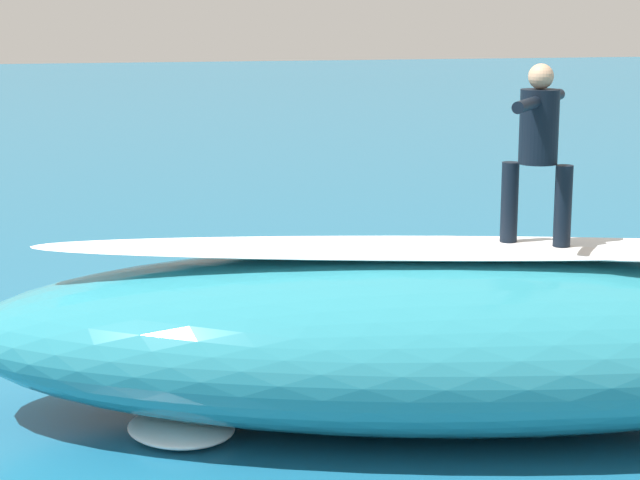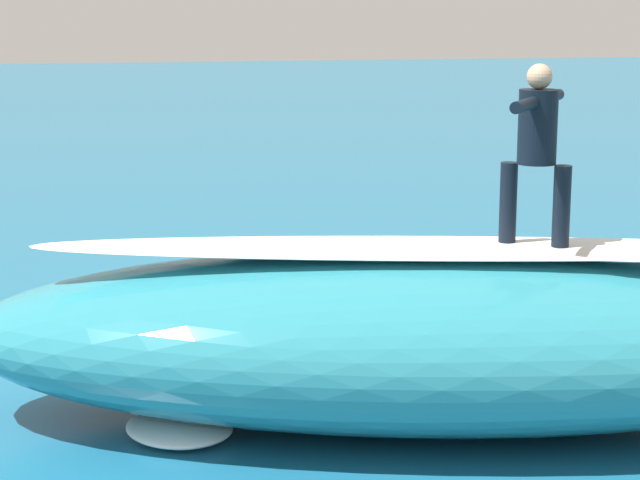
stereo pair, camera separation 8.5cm
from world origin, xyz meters
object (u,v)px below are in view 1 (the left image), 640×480
at_px(surfboard_riding, 534,248).
at_px(surfer_riding, 538,140).
at_px(surfboard_paddling, 170,301).
at_px(surfer_paddling, 162,286).

xyz_separation_m(surfboard_riding, surfer_riding, (-0.00, 0.00, 0.97)).
distance_m(surfer_riding, surfboard_paddling, 6.17).
bearing_deg(surfer_paddling, surfboard_riding, -10.85).
height_order(surfboard_paddling, surfer_paddling, surfer_paddling).
height_order(surfer_riding, surfer_paddling, surfer_riding).
bearing_deg(surfboard_paddling, surfer_riding, -11.08).
height_order(surfer_riding, surfboard_paddling, surfer_riding).
distance_m(surfboard_riding, surfer_paddling, 5.91).
bearing_deg(surfer_paddling, surfboard_paddling, 0.00).
distance_m(surfboard_riding, surfboard_paddling, 5.84).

